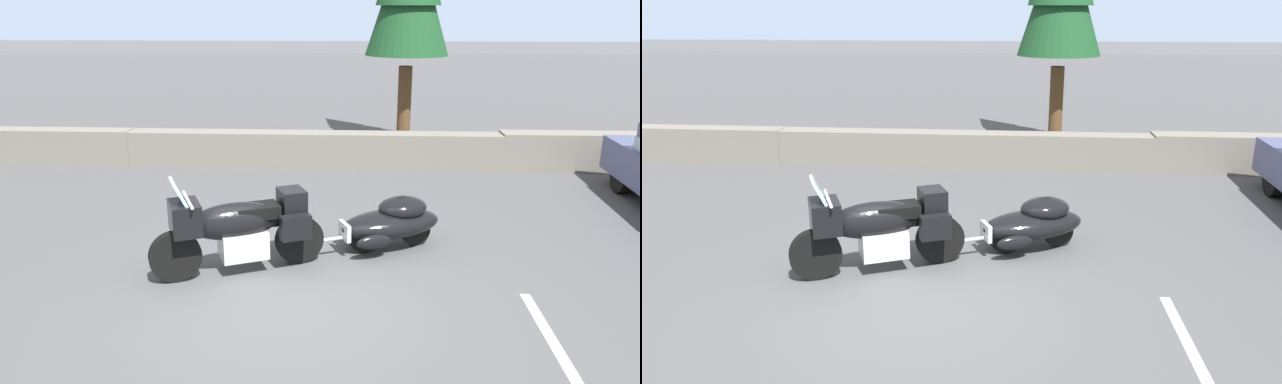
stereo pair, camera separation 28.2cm
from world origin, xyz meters
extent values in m
plane|color=#4C4C4F|center=(0.00, 0.00, 0.00)|extent=(80.00, 80.00, 0.00)
cube|color=slate|center=(0.00, 6.23, 0.38)|extent=(8.00, 0.55, 0.76)
cylinder|color=black|center=(-1.37, 0.45, 0.33)|extent=(0.66, 0.39, 0.66)
cylinder|color=black|center=(0.14, 1.12, 0.33)|extent=(0.66, 0.39, 0.66)
cube|color=silver|center=(-0.57, 0.80, 0.38)|extent=(0.73, 0.64, 0.36)
ellipsoid|color=black|center=(-0.66, 0.76, 0.71)|extent=(1.28, 0.88, 0.48)
cube|color=black|center=(-1.23, 0.51, 0.83)|extent=(0.54, 0.62, 0.40)
cube|color=#9EB7C6|center=(-1.28, 0.49, 1.16)|extent=(0.35, 0.48, 0.34)
cube|color=black|center=(-0.39, 0.88, 0.81)|extent=(0.66, 0.55, 0.16)
cube|color=black|center=(0.05, 1.08, 0.91)|extent=(0.45, 0.49, 0.28)
cube|color=black|center=(0.12, 0.78, 0.63)|extent=(0.43, 0.31, 0.32)
cube|color=black|center=(-0.12, 1.33, 0.63)|extent=(0.43, 0.31, 0.32)
cylinder|color=silver|center=(-1.19, 0.53, 1.06)|extent=(0.32, 0.66, 0.04)
cylinder|color=silver|center=(-1.32, 0.47, 0.58)|extent=(0.26, 0.17, 0.54)
cylinder|color=black|center=(1.02, 1.50, 0.22)|extent=(0.44, 0.27, 0.44)
cylinder|color=black|center=(1.78, 1.83, 0.22)|extent=(0.44, 0.27, 0.44)
ellipsoid|color=black|center=(1.40, 1.67, 0.38)|extent=(1.65, 1.22, 0.40)
ellipsoid|color=black|center=(1.57, 1.74, 0.60)|extent=(0.88, 0.80, 0.32)
cube|color=silver|center=(0.75, 1.38, 0.36)|extent=(0.18, 0.32, 0.24)
ellipsoid|color=black|center=(1.15, 1.21, 0.28)|extent=(0.53, 0.34, 0.20)
ellipsoid|color=black|center=(0.90, 1.80, 0.28)|extent=(0.53, 0.34, 0.20)
cylinder|color=silver|center=(0.39, 1.23, 0.27)|extent=(0.66, 0.33, 0.05)
cylinder|color=black|center=(5.88, 4.63, 0.34)|extent=(0.25, 0.69, 0.68)
cylinder|color=brown|center=(2.09, 8.34, 0.99)|extent=(0.33, 0.33, 1.98)
camera|label=1|loc=(0.83, -6.43, 3.34)|focal=33.72mm
camera|label=2|loc=(1.11, -6.41, 3.34)|focal=33.72mm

